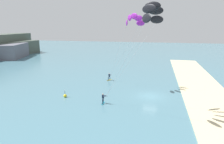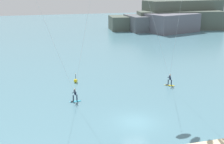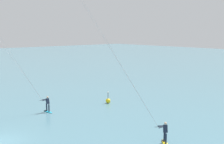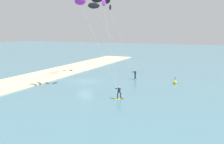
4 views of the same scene
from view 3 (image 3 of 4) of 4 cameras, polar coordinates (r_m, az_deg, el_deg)
name	(u,v)px [view 3 (image 3 of 4)]	position (r m, az deg, el deg)	size (l,w,h in m)	color
marker_buoy	(108,101)	(35.30, -0.76, -5.47)	(0.56, 0.56, 1.38)	yellow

